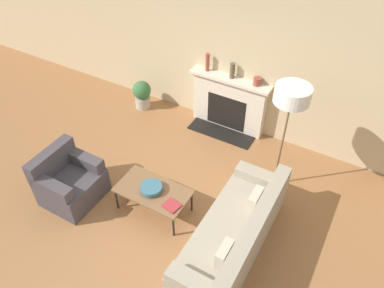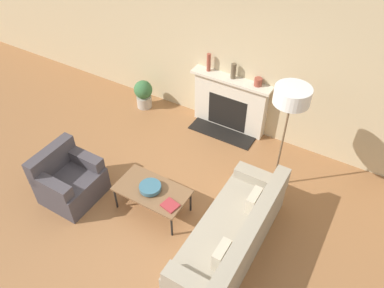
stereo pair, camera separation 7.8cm
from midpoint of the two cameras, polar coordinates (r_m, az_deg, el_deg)
ground_plane at (r=5.79m, az=-5.39°, el=-11.77°), size 18.00×18.00×0.00m
wall_back at (r=6.68m, az=7.29°, el=12.90°), size 18.00×0.06×2.90m
fireplace at (r=7.09m, az=5.28°, el=6.17°), size 1.53×0.59×1.09m
couch at (r=5.29m, az=6.08°, el=-13.58°), size 0.83×2.20×0.82m
armchair_near at (r=6.16m, az=-18.54°, el=-5.49°), size 0.80×0.85×0.85m
coffee_table at (r=5.64m, az=-6.34°, el=-7.21°), size 1.10×0.61×0.44m
bowl at (r=5.57m, az=-6.62°, el=-6.65°), size 0.33×0.33×0.09m
book at (r=5.39m, az=-3.54°, el=-9.34°), size 0.26×0.24×0.02m
floor_lamp at (r=5.31m, az=14.49°, el=6.44°), size 0.51×0.51×1.90m
mantel_vase_left at (r=6.88m, az=2.04°, el=12.34°), size 0.07×0.07×0.34m
mantel_vase_center_left at (r=6.71m, az=5.83°, el=11.06°), size 0.09×0.09×0.28m
mantel_vase_center_right at (r=6.61m, az=9.56°, el=9.39°), size 0.14×0.14×0.14m
potted_plant at (r=7.77m, az=-7.90°, el=7.60°), size 0.38×0.38×0.60m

